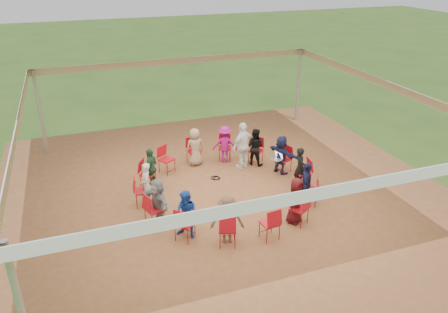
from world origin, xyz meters
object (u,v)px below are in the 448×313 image
object	(u,v)px
chair_11	(299,209)
person_seated_11	(300,167)
cable_coil	(216,178)
laptop	(278,157)
chair_7	(154,210)
person_seated_9	(295,201)
person_seated_2	(225,144)
chair_0	(283,159)
chair_6	(142,191)
person_seated_7	(187,215)
person_seated_0	(281,155)
person_seated_3	(195,147)
chair_1	(256,151)
chair_13	(303,173)
person_seated_5	(146,185)
person_seated_10	(306,184)
chair_5	(148,174)
chair_3	(194,151)
chair_10	(270,223)
person_seated_6	(158,202)
chair_12	(310,190)
chair_2	(225,148)
person_seated_8	(227,219)
person_seated_1	(255,147)
standing_person	(243,146)
chair_9	(227,229)
chair_4	(167,160)
person_seated_4	(151,168)
chair_8	(185,224)

from	to	relation	value
chair_11	person_seated_11	world-z (taller)	person_seated_11
cable_coil	laptop	xyz separation A→B (m)	(1.96, -0.37, 0.59)
chair_7	person_seated_9	size ratio (longest dim) A/B	0.70
chair_7	person_seated_2	world-z (taller)	person_seated_2
chair_0	chair_6	xyz separation A→B (m)	(-4.68, -0.55, 0.00)
person_seated_7	laptop	world-z (taller)	person_seated_7
person_seated_0	person_seated_3	xyz separation A→B (m)	(-2.43, 1.51, 0.00)
chair_1	chair_13	size ratio (longest dim) A/B	1.00
person_seated_5	person_seated_10	world-z (taller)	same
chair_7	chair_0	bearing A→B (deg)	90.00
chair_5	person_seated_9	size ratio (longest dim) A/B	0.70
chair_3	chair_10	bearing A→B (deg)	90.00
person_seated_0	person_seated_6	world-z (taller)	same
chair_1	person_seated_10	bearing A→B (deg)	139.60
chair_1	chair_12	size ratio (longest dim) A/B	1.00
chair_2	person_seated_8	size ratio (longest dim) A/B	0.70
person_seated_0	person_seated_1	xyz separation A→B (m)	(-0.55, 0.86, 0.00)
chair_5	laptop	world-z (taller)	chair_5
chair_2	standing_person	size ratio (longest dim) A/B	0.57
chair_9	person_seated_10	size ratio (longest dim) A/B	0.70
chair_4	person_seated_9	xyz separation A→B (m)	(2.53, -3.98, 0.20)
person_seated_2	chair_1	bearing A→B (deg)	173.51
chair_7	person_seated_4	world-z (taller)	person_seated_4
chair_0	person_seated_4	xyz separation A→B (m)	(-4.23, 0.40, 0.20)
person_seated_10	chair_8	bearing A→B (deg)	129.73
chair_12	standing_person	distance (m)	2.96
chair_10	person_seated_5	size ratio (longest dim) A/B	0.70
chair_1	chair_6	xyz separation A→B (m)	(-4.10, -1.46, 0.00)
chair_1	person_seated_8	bearing A→B (deg)	102.52
person_seated_6	person_seated_8	xyz separation A→B (m)	(1.42, -1.40, 0.00)
person_seated_5	person_seated_10	bearing A→B (deg)	77.14
chair_6	person_seated_1	world-z (taller)	person_seated_1
chair_6	person_seated_2	bearing A→B (deg)	127.41
chair_12	laptop	bearing A→B (deg)	32.97
chair_13	person_seated_10	bearing A→B (deg)	160.78
person_seated_8	person_seated_9	xyz separation A→B (m)	(1.98, 0.23, 0.00)
chair_3	chair_1	bearing A→B (deg)	154.29
chair_9	person_seated_6	world-z (taller)	person_seated_6
person_seated_7	chair_7	bearing A→B (deg)	173.51
chair_9	chair_12	distance (m)	3.01
chair_6	chair_8	size ratio (longest dim) A/B	1.00
chair_9	chair_12	xyz separation A→B (m)	(2.84, 1.01, 0.00)
person_seated_0	chair_9	bearing A→B (deg)	116.42
person_seated_0	person_seated_4	distance (m)	4.14
person_seated_0	person_seated_10	bearing A→B (deg)	154.29
person_seated_0	person_seated_6	xyz separation A→B (m)	(-4.33, -1.54, 0.00)
chair_6	person_seated_0	size ratio (longest dim) A/B	0.70
person_seated_4	cable_coil	bearing A→B (deg)	118.21
chair_5	person_seated_9	world-z (taller)	person_seated_9
person_seated_3	cable_coil	bearing A→B (deg)	98.25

